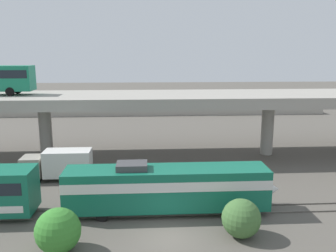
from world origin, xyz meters
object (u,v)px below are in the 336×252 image
object	(u,v)px
train_locomotive	(177,186)
service_truck_west	(59,164)
parked_car_0	(71,102)
parked_car_1	(110,99)
parked_car_3	(234,98)
parked_car_2	(144,102)

from	to	relation	value
train_locomotive	service_truck_west	bearing A→B (deg)	143.95
parked_car_0	parked_car_1	distance (m)	8.77
service_truck_west	parked_car_1	size ratio (longest dim) A/B	1.62
train_locomotive	parked_car_0	distance (m)	53.79
train_locomotive	parked_car_1	xyz separation A→B (m)	(-10.47, 53.76, 0.04)
train_locomotive	parked_car_3	size ratio (longest dim) A/B	4.03
parked_car_0	parked_car_1	bearing A→B (deg)	-157.97
train_locomotive	parked_car_1	distance (m)	54.77
train_locomotive	parked_car_3	distance (m)	57.21
train_locomotive	service_truck_west	world-z (taller)	train_locomotive
parked_car_1	train_locomotive	bearing A→B (deg)	101.02
parked_car_3	parked_car_2	bearing A→B (deg)	-163.87
parked_car_3	parked_car_0	bearing A→B (deg)	-173.88
parked_car_1	parked_car_2	size ratio (longest dim) A/B	1.04
service_truck_west	parked_car_3	bearing A→B (deg)	-122.06
parked_car_0	service_truck_west	bearing A→B (deg)	99.94
parked_car_0	parked_car_2	world-z (taller)	same
parked_car_0	parked_car_3	distance (m)	36.59
parked_car_2	parked_car_3	size ratio (longest dim) A/B	0.95
parked_car_0	parked_car_2	size ratio (longest dim) A/B	1.00
train_locomotive	parked_car_2	distance (m)	48.47
service_truck_west	parked_car_1	distance (m)	45.64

